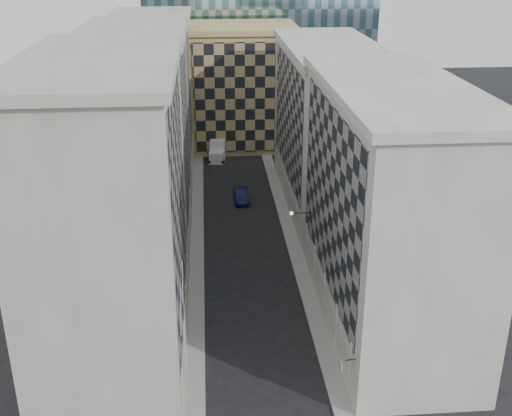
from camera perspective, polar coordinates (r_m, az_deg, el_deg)
sidewalk_west at (r=70.10m, az=-5.26°, el=-3.38°), size 1.50×100.00×0.15m
sidewalk_east at (r=70.66m, az=3.29°, el=-3.09°), size 1.50×100.00×0.15m
bldg_left_a at (r=48.42m, az=-12.57°, el=-0.97°), size 10.80×22.80×23.70m
bldg_left_b at (r=69.14m, az=-10.28°, el=6.00°), size 10.80×22.80×22.70m
bldg_left_c at (r=90.48m, az=-9.04°, el=9.72°), size 10.80×22.80×21.70m
bldg_right_a at (r=54.19m, az=11.54°, el=0.01°), size 10.80×26.80×20.70m
bldg_right_b at (r=79.21m, az=6.38°, el=7.26°), size 10.80×28.80×19.70m
tan_block at (r=103.25m, az=-1.23°, el=10.82°), size 16.80×14.80×18.80m
flagpoles_left at (r=45.22m, az=-6.63°, el=-7.79°), size 0.10×6.33×2.33m
bracket_lamp at (r=62.60m, az=3.34°, el=-0.47°), size 1.98×0.36×0.36m
box_truck at (r=97.63m, az=-3.42°, el=5.12°), size 2.81×5.59×2.94m
dark_car at (r=81.56m, az=-1.31°, el=1.14°), size 1.82×4.81×1.57m
shop_sign at (r=45.84m, az=7.60°, el=-13.62°), size 1.17×0.69×0.76m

